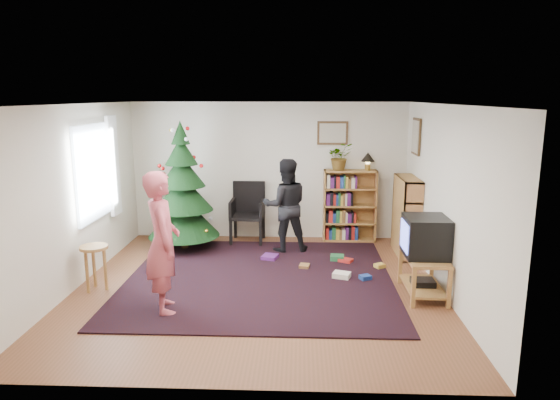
{
  "coord_description": "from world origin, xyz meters",
  "views": [
    {
      "loc": [
        0.57,
        -6.54,
        2.61
      ],
      "look_at": [
        0.28,
        0.64,
        1.1
      ],
      "focal_mm": 32.0,
      "sensor_mm": 36.0,
      "label": 1
    }
  ],
  "objects_px": {
    "stool": "(94,256)",
    "christmas_tree": "(183,197)",
    "potted_plant": "(340,156)",
    "person_by_chair": "(286,205)",
    "picture_right": "(416,137)",
    "table_lamp": "(368,158)",
    "picture_back": "(333,133)",
    "bookshelf_back": "(350,205)",
    "person_standing": "(162,242)",
    "crt_tv": "(425,236)",
    "tv_stand": "(423,272)",
    "bookshelf_right": "(406,215)",
    "armchair": "(248,209)"
  },
  "relations": [
    {
      "from": "picture_back",
      "to": "picture_right",
      "type": "height_order",
      "value": "picture_right"
    },
    {
      "from": "christmas_tree",
      "to": "bookshelf_back",
      "type": "distance_m",
      "value": 2.98
    },
    {
      "from": "bookshelf_back",
      "to": "person_standing",
      "type": "relative_size",
      "value": 0.74
    },
    {
      "from": "picture_back",
      "to": "stool",
      "type": "xyz_separation_m",
      "value": [
        -3.35,
        -2.68,
        -1.47
      ]
    },
    {
      "from": "tv_stand",
      "to": "potted_plant",
      "type": "relative_size",
      "value": 1.85
    },
    {
      "from": "picture_right",
      "to": "christmas_tree",
      "type": "relative_size",
      "value": 0.27
    },
    {
      "from": "christmas_tree",
      "to": "table_lamp",
      "type": "xyz_separation_m",
      "value": [
        3.2,
        0.64,
        0.6
      ]
    },
    {
      "from": "bookshelf_back",
      "to": "crt_tv",
      "type": "xyz_separation_m",
      "value": [
        0.74,
        -2.55,
        0.15
      ]
    },
    {
      "from": "bookshelf_back",
      "to": "stool",
      "type": "bearing_deg",
      "value": -145.28
    },
    {
      "from": "table_lamp",
      "to": "person_standing",
      "type": "bearing_deg",
      "value": -132.01
    },
    {
      "from": "armchair",
      "to": "christmas_tree",
      "type": "bearing_deg",
      "value": -150.47
    },
    {
      "from": "bookshelf_back",
      "to": "armchair",
      "type": "bearing_deg",
      "value": -177.48
    },
    {
      "from": "picture_right",
      "to": "table_lamp",
      "type": "relative_size",
      "value": 1.86
    },
    {
      "from": "picture_right",
      "to": "christmas_tree",
      "type": "height_order",
      "value": "picture_right"
    },
    {
      "from": "picture_right",
      "to": "person_by_chair",
      "type": "distance_m",
      "value": 2.43
    },
    {
      "from": "bookshelf_back",
      "to": "person_standing",
      "type": "xyz_separation_m",
      "value": [
        -2.56,
        -3.17,
        0.21
      ]
    },
    {
      "from": "bookshelf_right",
      "to": "person_standing",
      "type": "distance_m",
      "value": 4.17
    },
    {
      "from": "picture_back",
      "to": "potted_plant",
      "type": "relative_size",
      "value": 1.12
    },
    {
      "from": "picture_back",
      "to": "potted_plant",
      "type": "distance_m",
      "value": 0.45
    },
    {
      "from": "picture_back",
      "to": "christmas_tree",
      "type": "relative_size",
      "value": 0.25
    },
    {
      "from": "christmas_tree",
      "to": "potted_plant",
      "type": "height_order",
      "value": "christmas_tree"
    },
    {
      "from": "christmas_tree",
      "to": "crt_tv",
      "type": "xyz_separation_m",
      "value": [
        3.64,
        -1.91,
        -0.11
      ]
    },
    {
      "from": "person_standing",
      "to": "potted_plant",
      "type": "height_order",
      "value": "potted_plant"
    },
    {
      "from": "picture_back",
      "to": "tv_stand",
      "type": "relative_size",
      "value": 0.61
    },
    {
      "from": "bookshelf_back",
      "to": "person_by_chair",
      "type": "height_order",
      "value": "person_by_chair"
    },
    {
      "from": "table_lamp",
      "to": "potted_plant",
      "type": "bearing_deg",
      "value": 180.0
    },
    {
      "from": "person_standing",
      "to": "table_lamp",
      "type": "relative_size",
      "value": 5.43
    },
    {
      "from": "christmas_tree",
      "to": "stool",
      "type": "relative_size",
      "value": 3.53
    },
    {
      "from": "person_standing",
      "to": "person_by_chair",
      "type": "bearing_deg",
      "value": -50.1
    },
    {
      "from": "tv_stand",
      "to": "person_standing",
      "type": "xyz_separation_m",
      "value": [
        -3.3,
        -0.62,
        0.55
      ]
    },
    {
      "from": "picture_back",
      "to": "table_lamp",
      "type": "relative_size",
      "value": 1.71
    },
    {
      "from": "potted_plant",
      "to": "bookshelf_back",
      "type": "bearing_deg",
      "value": 0.0
    },
    {
      "from": "tv_stand",
      "to": "armchair",
      "type": "relative_size",
      "value": 0.84
    },
    {
      "from": "table_lamp",
      "to": "bookshelf_back",
      "type": "bearing_deg",
      "value": 180.0
    },
    {
      "from": "stool",
      "to": "potted_plant",
      "type": "relative_size",
      "value": 1.28
    },
    {
      "from": "bookshelf_back",
      "to": "person_by_chair",
      "type": "distance_m",
      "value": 1.34
    },
    {
      "from": "crt_tv",
      "to": "table_lamp",
      "type": "bearing_deg",
      "value": 99.79
    },
    {
      "from": "stool",
      "to": "potted_plant",
      "type": "bearing_deg",
      "value": 36.23
    },
    {
      "from": "armchair",
      "to": "table_lamp",
      "type": "xyz_separation_m",
      "value": [
        2.14,
        0.08,
        0.93
      ]
    },
    {
      "from": "picture_back",
      "to": "person_by_chair",
      "type": "relative_size",
      "value": 0.35
    },
    {
      "from": "tv_stand",
      "to": "person_by_chair",
      "type": "distance_m",
      "value": 2.69
    },
    {
      "from": "stool",
      "to": "potted_plant",
      "type": "distance_m",
      "value": 4.44
    },
    {
      "from": "picture_back",
      "to": "christmas_tree",
      "type": "bearing_deg",
      "value": -163.16
    },
    {
      "from": "stool",
      "to": "person_by_chair",
      "type": "height_order",
      "value": "person_by_chair"
    },
    {
      "from": "stool",
      "to": "christmas_tree",
      "type": "bearing_deg",
      "value": 67.7
    },
    {
      "from": "picture_back",
      "to": "bookshelf_right",
      "type": "bearing_deg",
      "value": -37.85
    },
    {
      "from": "stool",
      "to": "person_by_chair",
      "type": "bearing_deg",
      "value": 36.25
    },
    {
      "from": "potted_plant",
      "to": "crt_tv",
      "type": "bearing_deg",
      "value": -69.75
    },
    {
      "from": "christmas_tree",
      "to": "stool",
      "type": "height_order",
      "value": "christmas_tree"
    },
    {
      "from": "christmas_tree",
      "to": "armchair",
      "type": "distance_m",
      "value": 1.24
    }
  ]
}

